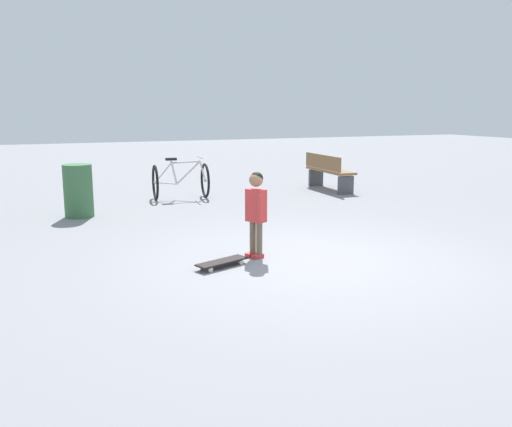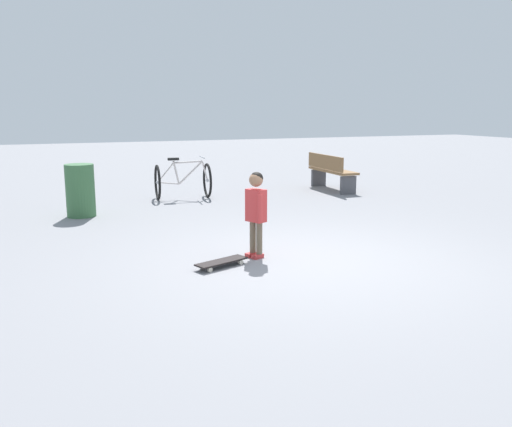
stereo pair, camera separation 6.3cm
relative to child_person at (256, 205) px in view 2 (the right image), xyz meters
The scene contains 6 objects.
ground_plane 0.99m from the child_person, 140.78° to the left, with size 50.00×50.00×0.00m, color gray.
child_person is the anchor object (origin of this frame).
skateboard 0.84m from the child_person, 24.38° to the left, with size 0.68×0.40×0.07m.
bicycle_mid 4.71m from the child_person, 94.08° to the right, with size 1.13×0.80×0.85m.
street_bench 5.91m from the child_person, 129.14° to the right, with size 0.50×1.62×0.80m.
trash_bin 3.95m from the child_person, 63.58° to the right, with size 0.48×0.48×0.89m, color #38663D.
Camera 2 is at (3.07, 5.55, 1.81)m, focal length 38.14 mm.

